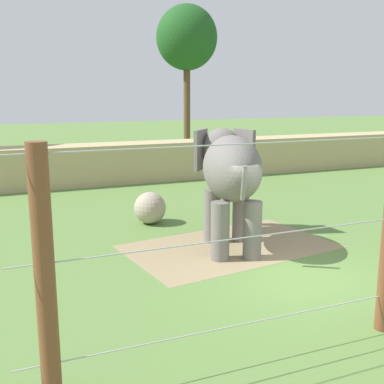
# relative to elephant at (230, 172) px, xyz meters

# --- Properties ---
(ground_plane) EXTENTS (120.00, 120.00, 0.00)m
(ground_plane) POSITION_rel_elephant_xyz_m (0.47, -2.71, -2.09)
(ground_plane) COLOR #5B7F3D
(dirt_patch) EXTENTS (6.00, 4.15, 0.01)m
(dirt_patch) POSITION_rel_elephant_xyz_m (-0.02, -0.09, -2.09)
(dirt_patch) COLOR #937F5B
(dirt_patch) RESTS_ON ground
(embankment_wall) EXTENTS (36.00, 1.80, 1.83)m
(embankment_wall) POSITION_rel_elephant_xyz_m (0.47, 10.67, -1.18)
(embankment_wall) COLOR tan
(embankment_wall) RESTS_ON ground
(elephant) EXTENTS (2.37, 4.13, 3.16)m
(elephant) POSITION_rel_elephant_xyz_m (0.00, 0.00, 0.00)
(elephant) COLOR slate
(elephant) RESTS_ON ground
(enrichment_ball) EXTENTS (1.04, 1.04, 1.04)m
(enrichment_ball) POSITION_rel_elephant_xyz_m (-1.32, 3.05, -1.58)
(enrichment_ball) COLOR tan
(enrichment_ball) RESTS_ON ground
(tree_left_of_centre) EXTENTS (3.95, 3.95, 9.72)m
(tree_left_of_centre) POSITION_rel_elephant_xyz_m (6.18, 18.48, 5.47)
(tree_left_of_centre) COLOR brown
(tree_left_of_centre) RESTS_ON ground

